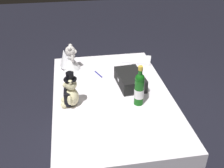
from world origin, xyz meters
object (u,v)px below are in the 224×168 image
champagne_bottle (139,89)px  gift_case_black (130,79)px  signing_pen (99,74)px  guestbook (137,60)px  teddy_bear_bride (69,59)px  teddy_bear_groom (70,93)px

champagne_bottle → gift_case_black: (-0.28, -0.01, -0.08)m
signing_pen → guestbook: bearing=118.9°
teddy_bear_bride → gift_case_black: 0.64m
teddy_bear_bride → guestbook: (-0.06, 0.68, -0.09)m
teddy_bear_bride → champagne_bottle: size_ratio=0.73×
teddy_bear_groom → guestbook: bearing=134.0°
signing_pen → gift_case_black: (0.22, 0.25, 0.05)m
teddy_bear_groom → guestbook: teddy_bear_groom is taller
teddy_bear_bride → signing_pen: 0.33m
teddy_bear_groom → guestbook: (-0.66, 0.69, -0.10)m
champagne_bottle → teddy_bear_bride: bearing=-143.0°
signing_pen → gift_case_black: 0.33m
teddy_bear_groom → signing_pen: (-0.43, 0.27, -0.10)m
teddy_bear_groom → signing_pen: teddy_bear_groom is taller
teddy_bear_groom → teddy_bear_bride: teddy_bear_groom is taller
teddy_bear_bride → signing_pen: teddy_bear_bride is taller
teddy_bear_bride → guestbook: teddy_bear_bride is taller
champagne_bottle → gift_case_black: champagne_bottle is taller
teddy_bear_groom → champagne_bottle: (0.07, 0.52, 0.03)m
teddy_bear_bride → signing_pen: bearing=56.0°
teddy_bear_bride → champagne_bottle: 0.84m
guestbook → gift_case_black: bearing=-1.1°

